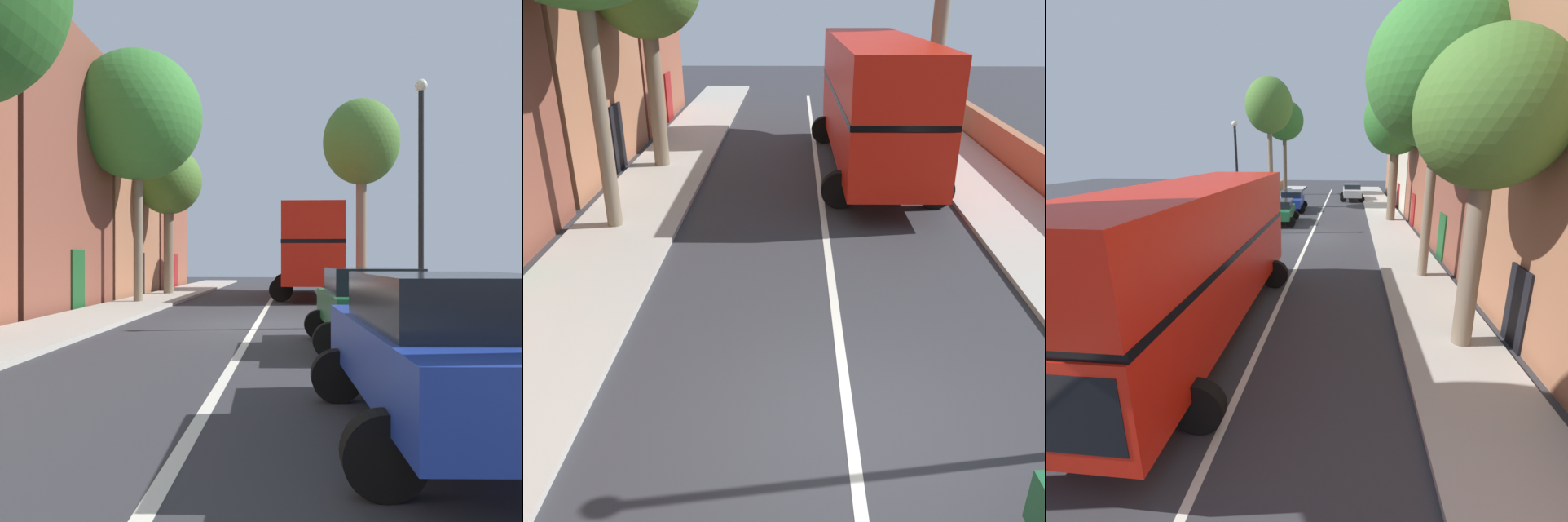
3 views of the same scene
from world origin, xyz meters
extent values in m
plane|color=#333338|center=(0.00, 0.00, 0.00)|extent=(84.00, 84.00, 0.00)
cube|color=silver|center=(0.00, 0.00, 0.00)|extent=(0.16, 54.00, 0.01)
cube|color=black|center=(-6.47, 12.00, 1.05)|extent=(0.08, 1.10, 2.10)
cube|color=maroon|center=(-6.47, 20.00, 1.05)|extent=(0.08, 1.10, 2.10)
cube|color=red|center=(1.70, 12.16, 1.55)|extent=(2.59, 10.79, 1.70)
cube|color=black|center=(1.70, 12.16, 2.48)|extent=(2.61, 10.68, 0.16)
cube|color=red|center=(1.70, 12.16, 3.31)|extent=(2.59, 10.79, 1.50)
cube|color=black|center=(1.66, 17.53, 1.64)|extent=(2.20, 0.08, 1.19)
cylinder|color=black|center=(0.39, 15.81, 0.50)|extent=(1.00, 0.31, 1.00)
cylinder|color=black|center=(2.95, 15.84, 0.50)|extent=(1.00, 0.31, 1.00)
cylinder|color=black|center=(0.45, 8.49, 0.50)|extent=(1.00, 0.31, 1.00)
cylinder|color=black|center=(3.01, 8.51, 0.50)|extent=(1.00, 0.31, 1.00)
cylinder|color=#7A6B56|center=(-5.15, 12.22, 2.47)|extent=(0.48, 0.48, 4.71)
cylinder|color=#7A6B56|center=(4.86, 17.74, 3.80)|extent=(0.60, 0.60, 7.35)
cylinder|color=#7A6B56|center=(-5.15, 6.84, 3.14)|extent=(0.36, 0.36, 6.04)
camera|label=1|loc=(1.03, -15.04, 1.74)|focal=38.80mm
camera|label=2|loc=(-0.78, -5.81, 5.20)|focal=38.36mm
camera|label=3|loc=(-2.16, 21.10, 4.87)|focal=25.40mm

